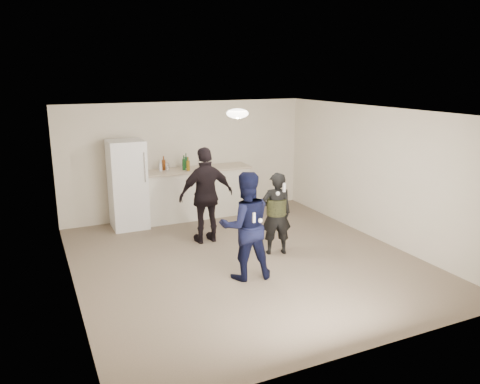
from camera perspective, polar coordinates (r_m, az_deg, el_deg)
name	(u,v)px	position (r m, az deg, el deg)	size (l,w,h in m)	color
floor	(245,260)	(8.04, 0.60, -8.28)	(6.00, 6.00, 0.00)	#6B5B4C
ceiling	(245,112)	(7.45, 0.65, 9.76)	(6.00, 6.00, 0.00)	silver
wall_back	(187,159)	(10.38, -6.51, 4.02)	(6.00, 6.00, 0.00)	beige
wall_front	(365,250)	(5.23, 14.98, -6.85)	(6.00, 6.00, 0.00)	beige
wall_left	(68,209)	(6.97, -20.27, -1.92)	(6.00, 6.00, 0.00)	beige
wall_right	(377,174)	(9.14, 16.40, 2.12)	(6.00, 6.00, 0.00)	beige
counter	(190,195)	(10.22, -6.07, -0.31)	(2.60, 0.56, 1.05)	silver
counter_top	(190,170)	(10.09, -6.15, 2.69)	(2.68, 0.64, 0.04)	beige
fridge	(128,184)	(9.73, -13.54, 0.90)	(0.70, 0.70, 1.80)	white
fridge_handle	(145,167)	(9.35, -11.55, 2.98)	(0.02, 0.02, 0.60)	#B5B4B9
ceiling_dome	(237,113)	(7.72, -0.32, 9.55)	(0.36, 0.36, 0.16)	white
shaker	(167,167)	(9.94, -8.84, 3.04)	(0.08, 0.08, 0.17)	silver
man	(246,226)	(7.12, 0.68, -4.14)	(0.82, 0.64, 1.68)	#0F1440
woman	(276,214)	(8.12, 4.43, -2.64)	(0.53, 0.35, 1.46)	black
camo_shorts	(276,207)	(8.09, 4.45, -1.82)	(0.34, 0.34, 0.28)	#353B1B
spectator	(206,195)	(8.65, -4.12, -0.41)	(1.05, 0.44, 1.79)	black
remote_man	(254,218)	(6.81, 1.70, -3.14)	(0.04, 0.04, 0.15)	silver
nunchuk_man	(260,221)	(6.91, 2.48, -3.49)	(0.07, 0.07, 0.07)	white
remote_woman	(284,187)	(7.77, 5.40, 0.55)	(0.04, 0.04, 0.15)	silver
nunchuk_woman	(278,194)	(7.78, 4.64, -0.19)	(0.07, 0.07, 0.07)	silver
bottle_cluster	(177,165)	(10.01, -7.69, 3.30)	(0.65, 0.38, 0.25)	silver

